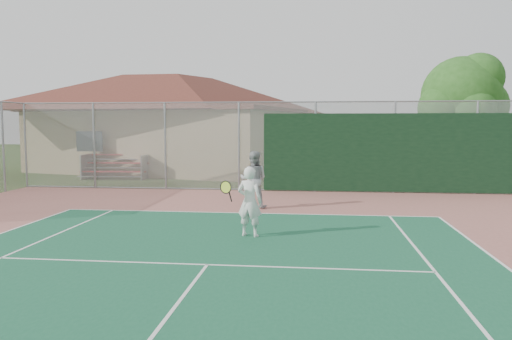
{
  "coord_description": "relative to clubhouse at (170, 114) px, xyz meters",
  "views": [
    {
      "loc": [
        1.96,
        -2.52,
        2.62
      ],
      "look_at": [
        0.4,
        10.83,
        1.4
      ],
      "focal_mm": 35.0,
      "sensor_mm": 36.0,
      "label": 1
    }
  ],
  "objects": [
    {
      "name": "player_grey_back",
      "position": [
        6.45,
        -12.83,
        -2.35
      ],
      "size": [
        0.9,
        0.72,
        1.78
      ],
      "rotation": [
        0.0,
        0.0,
        3.09
      ],
      "color": "#9D9FA2",
      "rests_on": "ground"
    },
    {
      "name": "clubhouse",
      "position": [
        0.0,
        0.0,
        0.0
      ],
      "size": [
        16.73,
        13.11,
        6.39
      ],
      "rotation": [
        0.0,
        0.0,
        -0.24
      ],
      "color": "tan",
      "rests_on": "ground"
    },
    {
      "name": "back_fence",
      "position": [
        8.47,
        -8.74,
        -1.58
      ],
      "size": [
        20.08,
        0.11,
        3.53
      ],
      "color": "gray",
      "rests_on": "ground"
    },
    {
      "name": "player_white_front",
      "position": [
        6.83,
        -16.85,
        -2.42
      ],
      "size": [
        1.01,
        0.65,
        1.64
      ],
      "rotation": [
        0.0,
        0.0,
        2.89
      ],
      "color": "white",
      "rests_on": "ground"
    },
    {
      "name": "bleachers",
      "position": [
        -1.27,
        -4.83,
        -2.62
      ],
      "size": [
        3.21,
        2.03,
        1.17
      ],
      "rotation": [
        0.0,
        0.0,
        0.05
      ],
      "color": "#AD2A27",
      "rests_on": "ground"
    },
    {
      "name": "tree",
      "position": [
        14.95,
        -4.76,
        0.55
      ],
      "size": [
        4.14,
        3.92,
        5.77
      ],
      "color": "#3B2815",
      "rests_on": "ground"
    }
  ]
}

